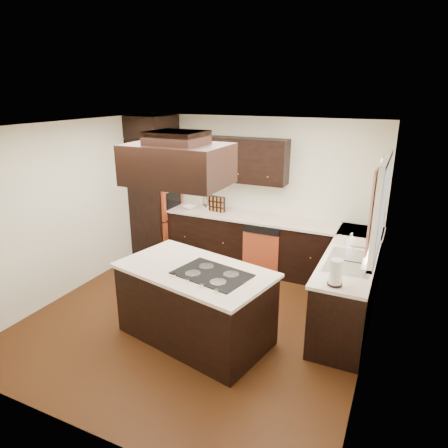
{
  "coord_description": "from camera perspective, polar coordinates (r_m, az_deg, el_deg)",
  "views": [
    {
      "loc": [
        2.28,
        -4.11,
        2.89
      ],
      "look_at": [
        0.1,
        0.6,
        1.15
      ],
      "focal_mm": 32.0,
      "sensor_mm": 36.0,
      "label": 1
    }
  ],
  "objects": [
    {
      "name": "floor",
      "position": [
        5.53,
        -3.65,
        -13.17
      ],
      "size": [
        4.2,
        4.2,
        0.02
      ],
      "primitive_type": "cube",
      "color": "#5B3013",
      "rests_on": "ground"
    },
    {
      "name": "ceiling",
      "position": [
        4.72,
        -4.29,
        13.85
      ],
      "size": [
        4.2,
        4.2,
        0.02
      ],
      "primitive_type": "cube",
      "color": "white",
      "rests_on": "ground"
    },
    {
      "name": "wall_back",
      "position": [
        6.83,
        4.58,
        4.57
      ],
      "size": [
        4.2,
        0.02,
        2.5
      ],
      "primitive_type": "cube",
      "color": "white",
      "rests_on": "ground"
    },
    {
      "name": "wall_front",
      "position": [
        3.45,
        -21.29,
        -11.27
      ],
      "size": [
        4.2,
        0.02,
        2.5
      ],
      "primitive_type": "cube",
      "color": "white",
      "rests_on": "ground"
    },
    {
      "name": "wall_left",
      "position": [
        6.24,
        -21.23,
        2.0
      ],
      "size": [
        0.02,
        4.2,
        2.5
      ],
      "primitive_type": "cube",
      "color": "white",
      "rests_on": "ground"
    },
    {
      "name": "wall_right",
      "position": [
        4.43,
        20.84,
        -4.5
      ],
      "size": [
        0.02,
        4.2,
        2.5
      ],
      "primitive_type": "cube",
      "color": "white",
      "rests_on": "ground"
    },
    {
      "name": "oven_column",
      "position": [
        7.33,
        -9.74,
        3.8
      ],
      "size": [
        0.65,
        0.75,
        2.12
      ],
      "primitive_type": "cube",
      "color": "black",
      "rests_on": "floor"
    },
    {
      "name": "wall_oven_face",
      "position": [
        7.12,
        -7.44,
        3.99
      ],
      "size": [
        0.05,
        0.62,
        0.78
      ],
      "primitive_type": "cube",
      "color": "#C65029",
      "rests_on": "oven_column"
    },
    {
      "name": "base_cabinets_back",
      "position": [
        6.78,
        3.77,
        -2.68
      ],
      "size": [
        2.93,
        0.6,
        0.88
      ],
      "primitive_type": "cube",
      "color": "black",
      "rests_on": "floor"
    },
    {
      "name": "base_cabinets_right",
      "position": [
        5.6,
        17.52,
        -8.35
      ],
      "size": [
        0.6,
        2.4,
        0.88
      ],
      "primitive_type": "cube",
      "color": "black",
      "rests_on": "floor"
    },
    {
      "name": "countertop_back",
      "position": [
        6.62,
        3.8,
        0.99
      ],
      "size": [
        2.93,
        0.63,
        0.04
      ],
      "primitive_type": "cube",
      "color": "white",
      "rests_on": "base_cabinets_back"
    },
    {
      "name": "countertop_right",
      "position": [
        5.42,
        17.83,
        -3.98
      ],
      "size": [
        0.63,
        2.4,
        0.04
      ],
      "primitive_type": "cube",
      "color": "white",
      "rests_on": "base_cabinets_right"
    },
    {
      "name": "upper_cabinets",
      "position": [
        6.71,
        0.67,
        9.27
      ],
      "size": [
        2.0,
        0.34,
        0.72
      ],
      "primitive_type": "cube",
      "color": "black",
      "rests_on": "wall_back"
    },
    {
      "name": "dishwasher_front",
      "position": [
        6.45,
        5.24,
        -4.3
      ],
      "size": [
        0.6,
        0.05,
        0.72
      ],
      "primitive_type": "cube",
      "color": "#C65029",
      "rests_on": "floor"
    },
    {
      "name": "window_frame",
      "position": [
        4.83,
        21.47,
        2.32
      ],
      "size": [
        0.06,
        1.32,
        1.12
      ],
      "primitive_type": "cube",
      "color": "white",
      "rests_on": "wall_right"
    },
    {
      "name": "window_pane",
      "position": [
        4.83,
        21.8,
        2.28
      ],
      "size": [
        0.0,
        1.2,
        1.0
      ],
      "primitive_type": "cube",
      "color": "white",
      "rests_on": "wall_right"
    },
    {
      "name": "curtain_left",
      "position": [
        4.42,
        20.36,
        1.69
      ],
      "size": [
        0.02,
        0.34,
        0.9
      ],
      "primitive_type": "cube",
      "color": "#FBD7BA",
      "rests_on": "wall_right"
    },
    {
      "name": "curtain_right",
      "position": [
        5.23,
        21.24,
        4.09
      ],
      "size": [
        0.02,
        0.34,
        0.9
      ],
      "primitive_type": "cube",
      "color": "#FBD7BA",
      "rests_on": "wall_right"
    },
    {
      "name": "sink_rim",
      "position": [
        5.08,
        17.49,
        -5.15
      ],
      "size": [
        0.52,
        0.84,
        0.01
      ],
      "primitive_type": "cube",
      "color": "silver",
      "rests_on": "countertop_right"
    },
    {
      "name": "island",
      "position": [
        4.91,
        -4.13,
        -11.46
      ],
      "size": [
        1.91,
        1.31,
        0.88
      ],
      "primitive_type": "cube",
      "rotation": [
        0.0,
        0.0,
        -0.21
      ],
      "color": "black",
      "rests_on": "floor"
    },
    {
      "name": "island_top",
      "position": [
        4.7,
        -4.26,
        -6.6
      ],
      "size": [
        1.99,
        1.38,
        0.04
      ],
      "primitive_type": "cube",
      "rotation": [
        0.0,
        0.0,
        -0.21
      ],
      "color": "white",
      "rests_on": "island"
    },
    {
      "name": "cooktop",
      "position": [
        4.53,
        -1.72,
        -7.17
      ],
      "size": [
        0.93,
        0.72,
        0.01
      ],
      "primitive_type": "cube",
      "rotation": [
        0.0,
        0.0,
        -0.21
      ],
      "color": "black",
      "rests_on": "island_top"
    },
    {
      "name": "range_hood",
      "position": [
        4.24,
        -6.62,
        8.48
      ],
      "size": [
        1.05,
        0.72,
        0.42
      ],
      "primitive_type": "cube",
      "color": "black",
      "rests_on": "ceiling"
    },
    {
      "name": "hood_duct",
      "position": [
        4.2,
        -6.76,
        12.17
      ],
      "size": [
        0.55,
        0.5,
        0.13
      ],
      "primitive_type": "cube",
      "color": "black",
      "rests_on": "ceiling"
    },
    {
      "name": "blender_base",
      "position": [
        6.91,
        -2.52,
        2.37
      ],
      "size": [
        0.15,
        0.15,
        0.1
      ],
      "primitive_type": "cylinder",
      "color": "silver",
      "rests_on": "countertop_back"
    },
    {
      "name": "blender_pitcher",
      "position": [
        6.86,
        -2.54,
        3.82
      ],
      "size": [
        0.13,
        0.13,
        0.26
      ],
      "primitive_type": "cone",
      "color": "silver",
      "rests_on": "blender_base"
    },
    {
      "name": "spice_rack",
      "position": [
        6.82,
        -1.1,
        2.89
      ],
      "size": [
        0.32,
        0.12,
        0.26
      ],
      "primitive_type": "cube",
      "rotation": [
        0.0,
        0.0,
        -0.14
      ],
      "color": "black",
      "rests_on": "countertop_back"
    },
    {
      "name": "mixing_bowl",
      "position": [
        7.01,
        -4.95,
        2.39
      ],
      "size": [
        0.28,
        0.28,
        0.06
      ],
      "primitive_type": "imported",
      "rotation": [
        0.0,
        0.0,
        -0.21
      ],
      "color": "white",
      "rests_on": "countertop_back"
    },
    {
      "name": "soap_bottle",
      "position": [
        5.53,
        17.71,
        -2.19
      ],
      "size": [
        0.12,
        0.12,
        0.19
      ],
      "primitive_type": "imported",
      "rotation": [
        0.0,
        0.0,
        -0.4
      ],
      "color": "white",
      "rests_on": "countertop_right"
    },
    {
      "name": "paper_towel",
      "position": [
        4.4,
        15.68,
        -6.71
      ],
      "size": [
        0.15,
        0.15,
        0.3
      ],
      "primitive_type": "cylinder",
      "rotation": [
        0.0,
        0.0,
        0.1
      ],
      "color": "white",
      "rests_on": "countertop_right"
    }
  ]
}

